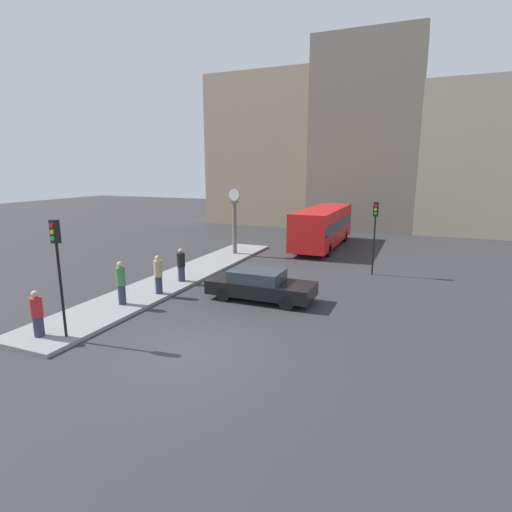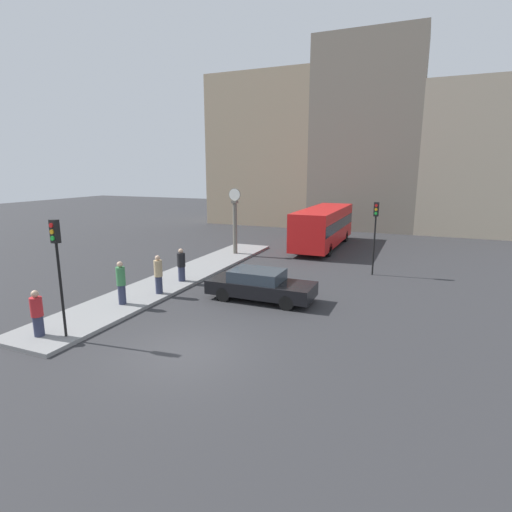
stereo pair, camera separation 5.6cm
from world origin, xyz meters
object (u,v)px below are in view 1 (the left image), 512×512
Objects in this scene: sedan_car at (260,285)px; pedestrian_red_top at (37,314)px; bus_distant at (323,225)px; street_clock at (234,221)px; pedestrian_green_hoodie at (121,283)px; traffic_light_far at (375,223)px; pedestrian_tan_coat at (158,275)px; traffic_light_near at (57,255)px; pedestrian_black_jacket at (181,265)px.

pedestrian_red_top reaches higher than sedan_car.
bus_distant is 2.22× the size of street_clock.
bus_distant is 6.00× the size of pedestrian_red_top.
sedan_car is 5.93m from pedestrian_green_hoodie.
traffic_light_far is 2.25× the size of pedestrian_tan_coat.
bus_distant is at bearing 74.10° from pedestrian_tan_coat.
street_clock is at bearing 89.07° from pedestrian_red_top.
street_clock is 2.45× the size of pedestrian_tan_coat.
pedestrian_tan_coat is at bearing 73.63° from pedestrian_green_hoodie.
traffic_light_near reaches higher than sedan_car.
traffic_light_near is 2.25m from pedestrian_red_top.
bus_distant is at bearing 78.10° from traffic_light_near.
traffic_light_far is at bearing 42.07° from pedestrian_tan_coat.
traffic_light_near is (-4.50, -6.56, 2.30)m from sedan_car.
bus_distant is 5.26× the size of pedestrian_green_hoodie.
street_clock is at bearing -132.92° from bus_distant.
pedestrian_red_top is at bearing -159.93° from traffic_light_near.
street_clock reaches higher than pedestrian_green_hoodie.
traffic_light_near is 1.00× the size of traffic_light_far.
bus_distant reaches higher than pedestrian_green_hoodie.
traffic_light_far is at bearing 54.56° from pedestrian_red_top.
street_clock is 11.33m from pedestrian_green_hoodie.
pedestrian_green_hoodie is (-0.34, -4.02, 0.10)m from pedestrian_black_jacket.
bus_distant is at bearing 70.66° from pedestrian_black_jacket.
traffic_light_near is (-4.18, -19.84, 1.33)m from bus_distant.
traffic_light_near is at bearing -124.43° from sedan_car.
pedestrian_black_jacket is at bearing 169.46° from sedan_car.
traffic_light_near is 2.38× the size of pedestrian_black_jacket.
street_clock is at bearing 93.93° from pedestrian_tan_coat.
traffic_light_far is at bearing -10.36° from street_clock.
pedestrian_black_jacket is at bearing 95.21° from pedestrian_tan_coat.
pedestrian_tan_coat is (-4.16, -14.59, -0.63)m from bus_distant.
pedestrian_black_jacket is at bearing 84.90° from pedestrian_red_top.
bus_distant reaches higher than pedestrian_black_jacket.
traffic_light_near is 0.91× the size of street_clock.
street_clock reaches higher than bus_distant.
traffic_light_far reaches higher than pedestrian_black_jacket.
pedestrian_tan_coat reaches higher than pedestrian_black_jacket.
street_clock is at bearing 93.55° from pedestrian_black_jacket.
traffic_light_far is at bearing 46.41° from pedestrian_green_hoodie.
street_clock is 7.38m from pedestrian_black_jacket.
bus_distant is 8.24m from traffic_light_far.
bus_distant is at bearing 122.82° from traffic_light_far.
traffic_light_far is (8.60, 12.99, -0.14)m from traffic_light_near.
pedestrian_red_top is 7.78m from pedestrian_black_jacket.
bus_distant is 20.79m from pedestrian_red_top.
street_clock reaches higher than sedan_car.
traffic_light_near is 15.58m from traffic_light_far.
street_clock is (-4.80, -5.17, 0.68)m from bus_distant.
sedan_car is at bearing -10.54° from pedestrian_black_jacket.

